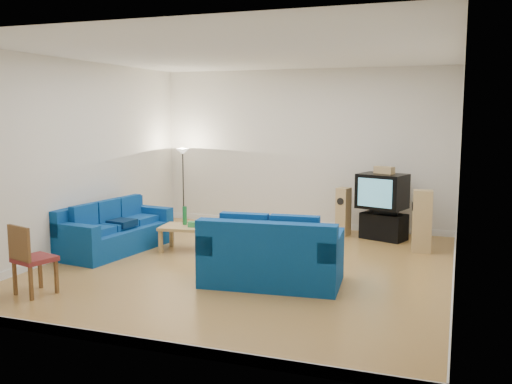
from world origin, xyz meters
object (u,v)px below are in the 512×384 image
(tv_stand, at_px, (384,226))
(television, at_px, (382,191))
(coffee_table, at_px, (196,229))
(sofa_loveseat, at_px, (271,259))
(sofa_three_seat, at_px, (113,233))

(tv_stand, xyz_separation_m, television, (-0.04, -0.05, 0.67))
(coffee_table, xyz_separation_m, tv_stand, (2.88, 2.01, -0.13))
(sofa_loveseat, relative_size, television, 2.02)
(sofa_loveseat, distance_m, tv_stand, 3.54)
(sofa_three_seat, height_order, coffee_table, sofa_three_seat)
(sofa_loveseat, height_order, television, television)
(television, bearing_deg, sofa_three_seat, -132.29)
(sofa_three_seat, distance_m, sofa_loveseat, 3.27)
(sofa_loveseat, bearing_deg, coffee_table, 137.38)
(coffee_table, height_order, tv_stand, tv_stand)
(sofa_three_seat, bearing_deg, television, 127.32)
(television, bearing_deg, sofa_loveseat, -89.64)
(sofa_three_seat, relative_size, sofa_loveseat, 1.12)
(sofa_three_seat, xyz_separation_m, tv_stand, (4.23, 2.44, -0.06))
(coffee_table, distance_m, tv_stand, 3.51)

